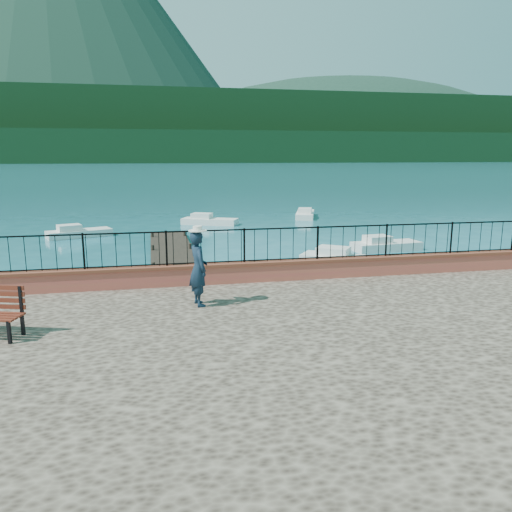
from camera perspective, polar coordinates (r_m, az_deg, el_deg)
name	(u,v)px	position (r m, az deg, el deg)	size (l,w,h in m)	color
ground	(288,372)	(11.58, 3.63, -13.15)	(2000.00, 2000.00, 0.00)	#19596B
parapet	(255,271)	(14.51, -0.17, -1.77)	(28.00, 0.46, 0.58)	#AE433F
railing	(255,246)	(14.35, -0.17, 1.21)	(27.00, 0.05, 0.95)	black
dock	(174,261)	(22.63, -9.40, -0.55)	(2.00, 16.00, 0.30)	#2D231C
far_forest	(154,147)	(310.17, -11.53, 12.09)	(900.00, 60.00, 18.00)	black
foothills	(153,130)	(370.54, -11.70, 13.97)	(900.00, 120.00, 44.00)	black
volcano	(47,3)	(743.16, -22.73, 25.15)	(560.00, 560.00, 380.00)	#142D23
companion_hill	(341,158)	(612.15, 9.73, 10.94)	(448.00, 384.00, 180.00)	#142D23
person	(198,269)	(12.15, -6.60, -1.43)	(0.67, 0.44, 1.84)	#112334
hat	(197,229)	(11.97, -6.71, 3.14)	(0.44, 0.44, 0.12)	white
boat_0	(153,280)	(18.28, -11.70, -2.73)	(4.04, 1.30, 0.80)	silver
boat_1	(346,256)	(22.40, 10.27, -0.05)	(3.95, 1.30, 0.80)	silver
boat_2	(386,242)	(26.41, 14.68, 1.51)	(3.51, 1.30, 0.80)	silver
boat_3	(79,230)	(31.48, -19.56, 2.79)	(3.65, 1.30, 0.80)	silver
boat_4	(210,219)	(35.15, -5.32, 4.26)	(3.86, 1.30, 0.80)	silver
boat_5	(305,212)	(39.19, 5.64, 5.00)	(4.09, 1.30, 0.80)	silver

